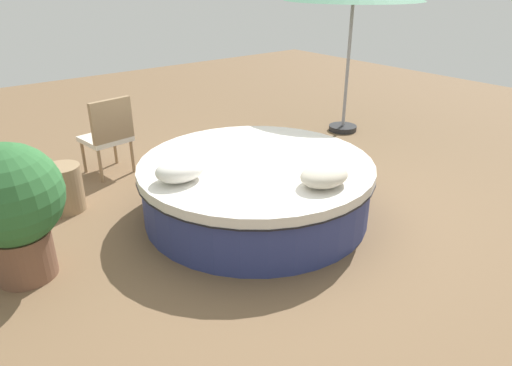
{
  "coord_description": "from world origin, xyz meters",
  "views": [
    {
      "loc": [
        -2.68,
        -3.36,
        2.34
      ],
      "look_at": [
        0.0,
        0.0,
        0.35
      ],
      "focal_mm": 32.33,
      "sensor_mm": 36.0,
      "label": 1
    }
  ],
  "objects_px": {
    "side_table": "(64,188)",
    "patio_chair": "(108,132)",
    "round_bed": "(256,188)",
    "throw_pillow_1": "(324,176)",
    "throw_pillow_0": "(180,170)",
    "planter": "(11,204)"
  },
  "relations": [
    {
      "from": "side_table",
      "to": "throw_pillow_0",
      "type": "bearing_deg",
      "value": -60.59
    },
    {
      "from": "round_bed",
      "to": "patio_chair",
      "type": "height_order",
      "value": "patio_chair"
    },
    {
      "from": "round_bed",
      "to": "planter",
      "type": "relative_size",
      "value": 2.04
    },
    {
      "from": "throw_pillow_1",
      "to": "side_table",
      "type": "height_order",
      "value": "throw_pillow_1"
    },
    {
      "from": "throw_pillow_1",
      "to": "side_table",
      "type": "distance_m",
      "value": 2.74
    },
    {
      "from": "round_bed",
      "to": "planter",
      "type": "xyz_separation_m",
      "value": [
        -2.18,
        0.34,
        0.38
      ]
    },
    {
      "from": "planter",
      "to": "side_table",
      "type": "distance_m",
      "value": 1.26
    },
    {
      "from": "patio_chair",
      "to": "planter",
      "type": "relative_size",
      "value": 0.84
    },
    {
      "from": "throw_pillow_0",
      "to": "planter",
      "type": "height_order",
      "value": "planter"
    },
    {
      "from": "round_bed",
      "to": "throw_pillow_1",
      "type": "distance_m",
      "value": 0.9
    },
    {
      "from": "throw_pillow_1",
      "to": "planter",
      "type": "bearing_deg",
      "value": 153.51
    },
    {
      "from": "planter",
      "to": "round_bed",
      "type": "bearing_deg",
      "value": -8.91
    },
    {
      "from": "patio_chair",
      "to": "planter",
      "type": "distance_m",
      "value": 2.13
    },
    {
      "from": "round_bed",
      "to": "throw_pillow_1",
      "type": "height_order",
      "value": "throw_pillow_1"
    },
    {
      "from": "throw_pillow_0",
      "to": "patio_chair",
      "type": "distance_m",
      "value": 1.85
    },
    {
      "from": "planter",
      "to": "side_table",
      "type": "relative_size",
      "value": 2.33
    },
    {
      "from": "patio_chair",
      "to": "side_table",
      "type": "distance_m",
      "value": 1.02
    },
    {
      "from": "round_bed",
      "to": "throw_pillow_0",
      "type": "relative_size",
      "value": 5.07
    },
    {
      "from": "side_table",
      "to": "patio_chair",
      "type": "bearing_deg",
      "value": 37.66
    },
    {
      "from": "patio_chair",
      "to": "side_table",
      "type": "height_order",
      "value": "patio_chair"
    },
    {
      "from": "round_bed",
      "to": "planter",
      "type": "bearing_deg",
      "value": 171.09
    },
    {
      "from": "patio_chair",
      "to": "planter",
      "type": "bearing_deg",
      "value": -139.19
    }
  ]
}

